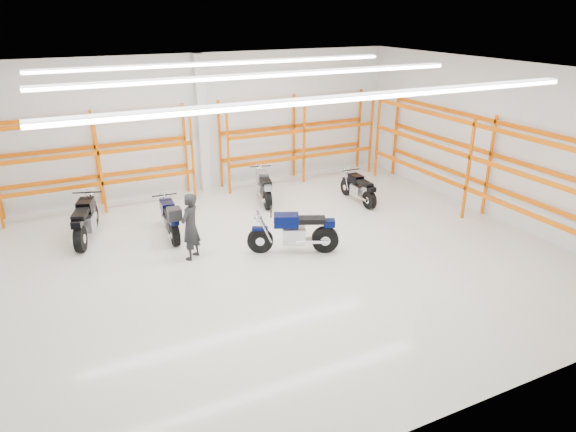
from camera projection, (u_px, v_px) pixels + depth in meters
name	position (u px, v px, depth m)	size (l,w,h in m)	color
ground	(277.00, 258.00, 12.83)	(14.00, 14.00, 0.00)	beige
room_shell	(275.00, 128.00, 11.61)	(14.02, 12.02, 4.51)	white
motorcycle_main	(297.00, 233.00, 12.96)	(2.19, 1.16, 1.14)	black
motorcycle_back_a	(85.00, 221.00, 13.66)	(1.02, 2.26, 1.14)	black
motorcycle_back_b	(170.00, 219.00, 13.82)	(0.68, 2.15, 1.10)	black
motorcycle_back_c	(264.00, 188.00, 16.37)	(0.85, 2.09, 1.04)	black
motorcycle_back_d	(359.00, 189.00, 16.33)	(0.64, 1.94, 0.96)	black
standing_man	(190.00, 227.00, 12.53)	(0.62, 0.41, 1.70)	black
structural_column	(202.00, 125.00, 16.83)	(0.32, 0.32, 4.50)	white
pallet_racking_back_left	(97.00, 153.00, 15.35)	(5.67, 0.87, 3.00)	orange
pallet_racking_back_right	(299.00, 131.00, 18.10)	(5.67, 0.87, 3.00)	orange
pallet_racking_side	(480.00, 157.00, 14.76)	(0.87, 9.07, 3.00)	orange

